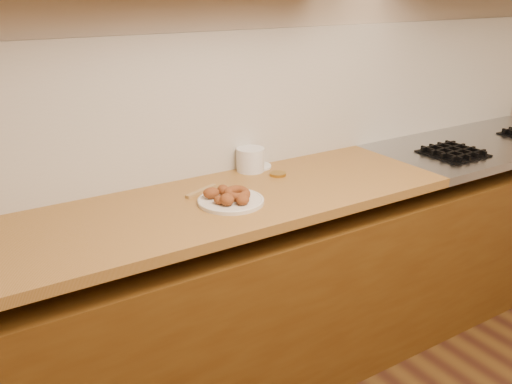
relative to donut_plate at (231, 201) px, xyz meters
The scene contains 13 objects.
wall_back 0.72m from the donut_plate, 39.91° to the left, with size 4.00×0.02×2.70m, color #BFAD95.
base_cabinet 0.68m from the donut_plate, ahead, with size 3.60×0.60×0.77m, color #523410.
butcher_block 0.23m from the donut_plate, 166.65° to the left, with size 2.30×0.62×0.04m, color olive.
stovetop 1.58m from the donut_plate, ahead, with size 1.30×0.62×0.04m, color #9EA0A5.
backsplash 0.63m from the donut_plate, 38.96° to the left, with size 3.60×0.02×0.60m, color #B7B3A5.
burner_grates 1.56m from the donut_plate, ahead, with size 0.91×0.26×0.03m.
donut_plate is the anchor object (origin of this frame).
ring_donut 0.04m from the donut_plate, ahead, with size 0.10×0.10×0.04m, color brown.
fried_dough_chunks 0.04m from the donut_plate, behind, with size 0.14×0.19×0.04m.
plastic_tub 0.39m from the donut_plate, 47.39° to the left, with size 0.12×0.12×0.10m, color silver.
tub_lid 0.44m from the donut_plate, 45.67° to the left, with size 0.14×0.14×0.01m, color silver.
brass_jar_lid 0.37m from the donut_plate, 26.86° to the left, with size 0.07×0.07×0.01m, color #A9812F.
wooden_utensil 0.16m from the donut_plate, 106.91° to the left, with size 0.16×0.02×0.01m, color olive.
Camera 1 is at (-1.36, -0.03, 1.68)m, focal length 38.00 mm.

